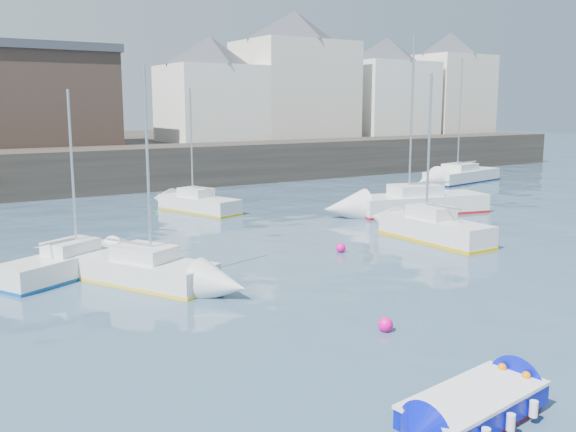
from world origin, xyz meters
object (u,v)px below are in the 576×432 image
sailboat_b (140,269)px  sailboat_a (67,264)px  sailboat_d (420,203)px  buoy_far (135,259)px  buoy_mid (341,252)px  sailboat_g (462,175)px  buoy_near (385,331)px  sailboat_f (199,203)px  blue_dinghy (474,406)px  sailboat_c (434,229)px

sailboat_b → sailboat_a: bearing=131.2°
sailboat_d → buoy_far: 17.23m
buoy_mid → sailboat_d: bearing=29.1°
sailboat_g → buoy_near: size_ratio=23.37×
sailboat_f → buoy_near: bearing=-101.2°
blue_dinghy → sailboat_b: size_ratio=0.46×
sailboat_b → buoy_near: size_ratio=17.91×
sailboat_a → sailboat_g: (33.13, 12.02, 0.08)m
sailboat_g → buoy_mid: sailboat_g is taller
sailboat_f → sailboat_g: (23.34, 1.81, 0.05)m
sailboat_c → sailboat_g: sailboat_g is taller
sailboat_f → sailboat_g: sailboat_g is taller
sailboat_a → sailboat_c: size_ratio=0.89×
sailboat_f → buoy_mid: bearing=-87.2°
sailboat_a → buoy_near: (5.72, -10.28, -0.46)m
sailboat_b → sailboat_c: sailboat_c is taller
sailboat_b → buoy_far: sailboat_b is taller
buoy_far → sailboat_c: bearing=-17.4°
blue_dinghy → buoy_mid: size_ratio=8.44×
sailboat_b → buoy_mid: bearing=-0.3°
sailboat_c → sailboat_d: sailboat_d is taller
sailboat_b → sailboat_c: (13.36, -0.51, 0.09)m
sailboat_c → buoy_far: 12.97m
sailboat_c → sailboat_f: 13.97m
sailboat_a → buoy_far: 3.15m
sailboat_d → sailboat_f: (-10.19, 7.08, -0.10)m
buoy_near → buoy_far: bearing=104.0°
sailboat_g → blue_dinghy: bearing=-137.4°
sailboat_g → sailboat_c: bearing=-140.6°
sailboat_b → sailboat_c: size_ratio=0.99×
sailboat_a → buoy_mid: (10.40, -2.19, -0.46)m
blue_dinghy → sailboat_d: 24.28m
blue_dinghy → sailboat_f: sailboat_f is taller
sailboat_a → sailboat_c: sailboat_c is taller
buoy_mid → buoy_far: bearing=155.7°
blue_dinghy → buoy_far: blue_dinghy is taller
buoy_near → sailboat_b: bearing=115.3°
sailboat_c → buoy_near: 12.21m
sailboat_c → sailboat_d: size_ratio=0.76×
sailboat_b → buoy_far: (0.99, 3.35, -0.47)m
sailboat_c → buoy_mid: bearing=174.5°
sailboat_a → buoy_near: size_ratio=16.05×
sailboat_g → buoy_mid: size_ratio=24.01×
sailboat_b → buoy_near: (3.84, -8.13, -0.47)m
buoy_mid → sailboat_b: bearing=179.7°
sailboat_a → blue_dinghy: bearing=-75.7°
buoy_far → sailboat_a: bearing=-157.2°
sailboat_f → buoy_near: (-4.06, -20.49, -0.48)m
sailboat_d → sailboat_c: bearing=-129.3°
sailboat_a → buoy_far: size_ratio=14.67×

